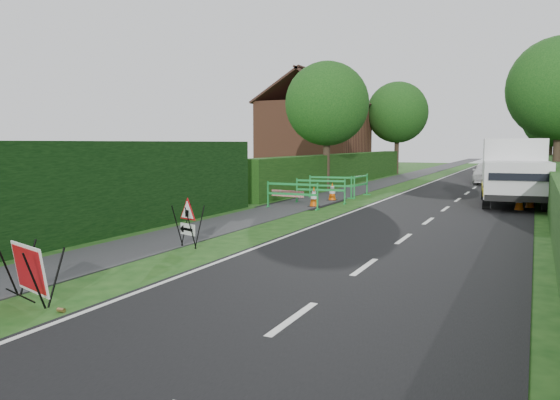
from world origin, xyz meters
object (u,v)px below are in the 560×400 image
(red_rect_sign, at_px, (29,270))
(triangle_sign, at_px, (187,219))
(hatchback_car, at_px, (486,173))
(works_van, at_px, (513,170))

(red_rect_sign, bearing_deg, triangle_sign, 112.68)
(triangle_sign, distance_m, hatchback_car, 25.02)
(red_rect_sign, relative_size, works_van, 0.20)
(triangle_sign, bearing_deg, hatchback_car, 99.30)
(works_van, height_order, hatchback_car, works_van)
(triangle_sign, relative_size, hatchback_car, 0.26)
(works_van, bearing_deg, triangle_sign, -122.13)
(red_rect_sign, distance_m, triangle_sign, 4.71)
(red_rect_sign, bearing_deg, works_van, 89.02)
(hatchback_car, bearing_deg, works_van, -85.56)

